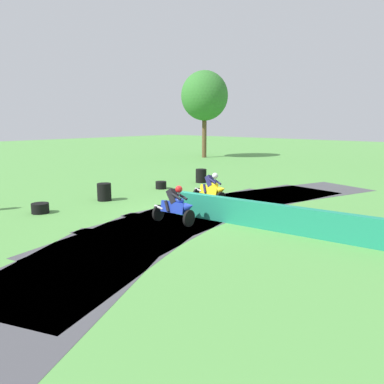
% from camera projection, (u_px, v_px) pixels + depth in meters
% --- Properties ---
extents(ground_plane, '(120.00, 120.00, 0.00)m').
position_uv_depth(ground_plane, '(188.00, 215.00, 15.45)').
color(ground_plane, '#569947').
extents(track_asphalt, '(7.84, 23.02, 0.01)m').
position_uv_depth(track_asphalt, '(202.00, 218.00, 15.04)').
color(track_asphalt, '#47474C').
rests_on(track_asphalt, ground).
extents(safety_barrier, '(12.03, 1.39, 0.90)m').
position_uv_depth(safety_barrier, '(332.00, 226.00, 12.13)').
color(safety_barrier, '#1E8466').
rests_on(safety_barrier, ground).
extents(motorcycle_lead_yellow, '(1.70, 0.83, 1.43)m').
position_uv_depth(motorcycle_lead_yellow, '(212.00, 189.00, 17.57)').
color(motorcycle_lead_yellow, black).
rests_on(motorcycle_lead_yellow, ground).
extents(motorcycle_chase_blue, '(1.68, 0.83, 1.43)m').
position_uv_depth(motorcycle_chase_blue, '(176.00, 206.00, 14.07)').
color(motorcycle_chase_blue, black).
rests_on(motorcycle_chase_blue, ground).
extents(tire_stack_near, '(0.64, 0.64, 0.80)m').
position_uv_depth(tire_stack_near, '(201.00, 176.00, 23.41)').
color(tire_stack_near, black).
rests_on(tire_stack_near, ground).
extents(tire_stack_mid_a, '(0.58, 0.58, 0.40)m').
position_uv_depth(tire_stack_mid_a, '(161.00, 185.00, 21.31)').
color(tire_stack_mid_a, black).
rests_on(tire_stack_mid_a, ground).
extents(tire_stack_mid_b, '(0.64, 0.64, 0.80)m').
position_uv_depth(tire_stack_mid_b, '(104.00, 192.00, 18.17)').
color(tire_stack_mid_b, black).
rests_on(tire_stack_mid_b, ground).
extents(tire_stack_far, '(0.68, 0.68, 0.40)m').
position_uv_depth(tire_stack_far, '(40.00, 208.00, 15.75)').
color(tire_stack_far, black).
rests_on(tire_stack_far, ground).
extents(tree_behind_barrier, '(4.52, 4.52, 8.33)m').
position_uv_depth(tree_behind_barrier, '(205.00, 96.00, 38.09)').
color(tree_behind_barrier, brown).
rests_on(tree_behind_barrier, ground).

